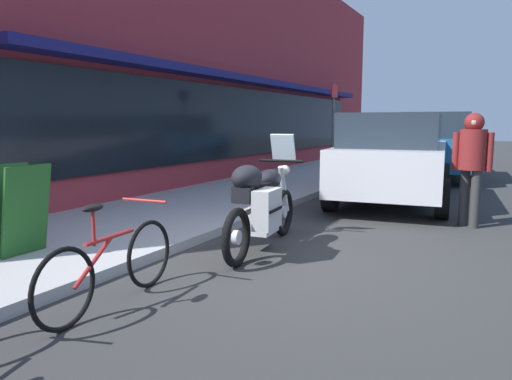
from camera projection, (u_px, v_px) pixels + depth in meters
name	position (u px, v px, depth m)	size (l,w,h in m)	color
ground_plane	(279.00, 260.00, 5.47)	(80.00, 80.00, 0.00)	#2F2F2F
storefront_building	(249.00, 63.00, 13.36)	(22.54, 0.90, 6.52)	maroon
sidewalk_curb	(323.00, 172.00, 14.58)	(30.00, 2.93, 0.12)	#A1A1A1
touring_motorcycle	(262.00, 202.00, 5.73)	(2.23, 0.80, 1.40)	black
parked_bicycle	(111.00, 265.00, 4.05)	(1.70, 0.48, 0.91)	black
parked_minivan	(395.00, 155.00, 9.39)	(5.03, 2.43, 1.71)	silver
pedestrian_walking	(472.00, 156.00, 7.07)	(0.38, 0.56, 1.69)	#2F2F2F
sandwich_board_sign	(20.00, 209.00, 5.22)	(0.55, 0.42, 0.98)	#1E511E
parking_sign_pole	(333.00, 122.00, 12.29)	(0.44, 0.07, 2.42)	#59595B
parked_car_down_block	(436.00, 144.00, 13.38)	(4.74, 2.37, 1.81)	#1E598C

